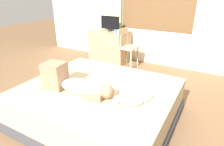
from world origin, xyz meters
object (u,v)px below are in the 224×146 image
at_px(person_lying, 74,83).
at_px(cat, 130,100).
at_px(desk, 110,46).
at_px(tv_monitor, 110,23).
at_px(cup, 116,32).
at_px(bed, 98,103).
at_px(chair_by_desk, 126,45).

relative_size(person_lying, cat, 2.85).
height_order(person_lying, desk, person_lying).
xyz_separation_m(tv_monitor, cup, (0.25, -0.17, -0.14)).
bearing_deg(cat, bed, 160.56).
xyz_separation_m(bed, desk, (-1.06, 2.15, 0.13)).
bearing_deg(desk, bed, -63.73).
distance_m(person_lying, tv_monitor, 2.55).
height_order(cat, cup, cup).
distance_m(cup, chair_by_desk, 0.38).
bearing_deg(person_lying, chair_by_desk, 99.03).
height_order(bed, tv_monitor, tv_monitor).
xyz_separation_m(desk, tv_monitor, (0.01, 0.00, 0.55)).
bearing_deg(cup, bed, -67.85).
bearing_deg(desk, person_lying, -69.95).
distance_m(bed, desk, 2.40).
height_order(desk, cup, cup).
bearing_deg(cat, cup, 121.82).
relative_size(person_lying, chair_by_desk, 1.10).
bearing_deg(cat, person_lying, -176.99).
distance_m(tv_monitor, cup, 0.33).
bearing_deg(cup, person_lying, -74.49).
xyz_separation_m(cat, desk, (-1.60, 2.34, -0.18)).
bearing_deg(bed, person_lying, -130.02).
distance_m(person_lying, chair_by_desk, 2.26).
xyz_separation_m(desk, cup, (0.26, -0.17, 0.41)).
xyz_separation_m(cat, cup, (-1.35, 2.17, 0.23)).
height_order(desk, tv_monitor, tv_monitor).
height_order(cat, chair_by_desk, chair_by_desk).
xyz_separation_m(desk, chair_by_desk, (0.51, -0.15, 0.14)).
relative_size(desk, chair_by_desk, 1.05).
xyz_separation_m(person_lying, tv_monitor, (-0.86, 2.38, 0.33)).
bearing_deg(tv_monitor, chair_by_desk, -16.50).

